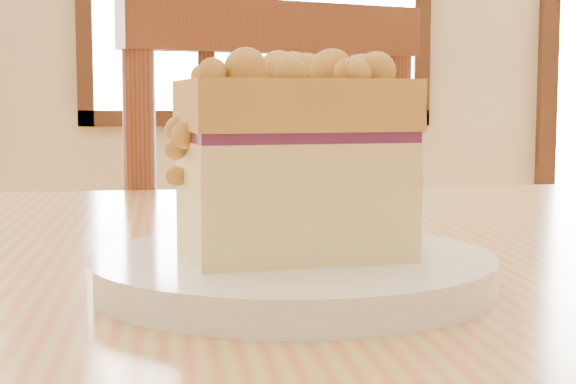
# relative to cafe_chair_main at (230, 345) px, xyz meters

# --- Properties ---
(cafe_chair_main) EXTENTS (0.58, 0.58, 0.98)m
(cafe_chair_main) POSITION_rel_cafe_chair_main_xyz_m (0.00, 0.00, 0.00)
(cafe_chair_main) COLOR brown
(cafe_chair_main) RESTS_ON ground
(plate) EXTENTS (0.22, 0.22, 0.02)m
(plate) POSITION_rel_cafe_chair_main_xyz_m (0.02, -0.78, 0.26)
(plate) COLOR white
(plate) RESTS_ON cafe_table_main
(cake_slice) EXTENTS (0.14, 0.11, 0.11)m
(cake_slice) POSITION_rel_cafe_chair_main_xyz_m (0.02, -0.78, 0.33)
(cake_slice) COLOR #FAE68D
(cake_slice) RESTS_ON plate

